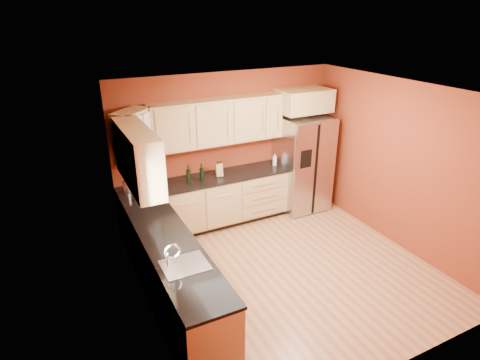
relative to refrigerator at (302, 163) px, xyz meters
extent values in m
plane|color=#9E603D|center=(-1.35, -1.62, -0.89)|extent=(4.00, 4.00, 0.00)
plane|color=white|center=(-1.35, -1.62, 1.71)|extent=(4.00, 4.00, 0.00)
cube|color=maroon|center=(-1.35, 0.38, 0.41)|extent=(4.00, 0.04, 2.60)
cube|color=maroon|center=(-1.35, -3.62, 0.41)|extent=(4.00, 0.04, 2.60)
cube|color=maroon|center=(-3.35, -1.62, 0.41)|extent=(0.04, 4.00, 2.60)
cube|color=maroon|center=(0.65, -1.62, 0.41)|extent=(0.04, 4.00, 2.60)
cube|color=tan|center=(-1.90, 0.07, -0.45)|extent=(2.90, 0.60, 0.88)
cube|color=tan|center=(-3.05, -1.62, -0.45)|extent=(0.60, 2.80, 0.88)
cube|color=black|center=(-1.90, 0.06, 0.01)|extent=(2.90, 0.62, 0.04)
cube|color=black|center=(-3.04, -1.62, 0.01)|extent=(0.62, 2.80, 0.04)
cube|color=tan|center=(-1.60, 0.21, 0.94)|extent=(2.30, 0.33, 0.75)
cube|color=tan|center=(-3.19, -0.90, 0.94)|extent=(0.33, 1.35, 0.75)
cube|color=tan|center=(-3.02, 0.04, 0.94)|extent=(0.67, 0.67, 0.75)
cube|color=tan|center=(0.00, 0.07, 1.16)|extent=(0.92, 0.60, 0.40)
cube|color=#AEAEB3|center=(0.00, 0.00, 0.00)|extent=(0.90, 0.75, 1.78)
cube|color=white|center=(-3.33, -2.12, 0.66)|extent=(0.03, 0.90, 1.00)
cylinder|color=#AEAEB3|center=(-3.20, 0.08, 0.13)|extent=(0.12, 0.12, 0.19)
cylinder|color=#AEAEB3|center=(-2.76, 0.04, 0.12)|extent=(0.15, 0.15, 0.18)
cube|color=tan|center=(-1.65, 0.07, 0.14)|extent=(0.13, 0.12, 0.22)
cylinder|color=white|center=(-0.55, 0.09, 0.13)|extent=(0.07, 0.07, 0.21)
camera|label=1|loc=(-4.15, -5.71, 2.65)|focal=30.00mm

